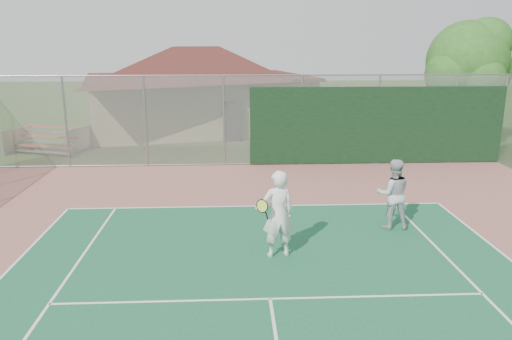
% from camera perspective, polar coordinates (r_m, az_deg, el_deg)
% --- Properties ---
extents(back_fence, '(20.08, 0.11, 3.53)m').
position_cam_1_polar(back_fence, '(19.52, 5.52, 5.38)').
color(back_fence, gray).
rests_on(back_fence, ground).
extents(clubhouse, '(13.85, 10.82, 5.30)m').
position_cam_1_polar(clubhouse, '(27.77, -6.67, 10.19)').
color(clubhouse, tan).
rests_on(clubhouse, ground).
extents(bleachers, '(3.38, 2.56, 1.07)m').
position_cam_1_polar(bleachers, '(23.77, -22.63, 3.27)').
color(bleachers, '#A74026').
rests_on(bleachers, ground).
extents(tree, '(4.12, 3.90, 5.75)m').
position_cam_1_polar(tree, '(24.09, 23.17, 11.08)').
color(tree, '#332012').
rests_on(tree, ground).
extents(player_white_front, '(0.94, 0.74, 2.00)m').
position_cam_1_polar(player_white_front, '(11.15, 2.51, -5.11)').
color(player_white_front, white).
rests_on(player_white_front, ground).
extents(player_grey_back, '(0.93, 0.75, 1.83)m').
position_cam_1_polar(player_grey_back, '(13.32, 15.38, -2.73)').
color(player_grey_back, '#B1B3B6').
rests_on(player_grey_back, ground).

